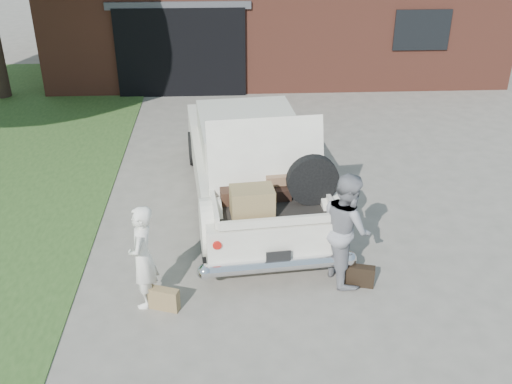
{
  "coord_description": "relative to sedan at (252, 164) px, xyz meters",
  "views": [
    {
      "loc": [
        -0.37,
        -6.8,
        5.08
      ],
      "look_at": [
        0.0,
        0.6,
        1.1
      ],
      "focal_mm": 42.0,
      "sensor_mm": 36.0,
      "label": 1
    }
  ],
  "objects": [
    {
      "name": "house",
      "position": [
        0.97,
        9.21,
        0.92
      ],
      "size": [
        12.8,
        7.8,
        3.3
      ],
      "color": "brown",
      "rests_on": "ground"
    },
    {
      "name": "sedan",
      "position": [
        0.0,
        0.0,
        0.0
      ],
      "size": [
        2.46,
        5.25,
        2.07
      ],
      "rotation": [
        0.0,
        0.0,
        0.1
      ],
      "color": "white",
      "rests_on": "ground"
    },
    {
      "name": "woman_right",
      "position": [
        1.19,
        -2.22,
        0.06
      ],
      "size": [
        0.79,
        0.92,
        1.62
      ],
      "primitive_type": "imported",
      "rotation": [
        0.0,
        0.0,
        1.82
      ],
      "color": "gray",
      "rests_on": "ground"
    },
    {
      "name": "ground",
      "position": [
        -0.01,
        -2.27,
        -0.75
      ],
      "size": [
        90.0,
        90.0,
        0.0
      ],
      "primitive_type": "plane",
      "color": "gray",
      "rests_on": "ground"
    },
    {
      "name": "suitcase_left",
      "position": [
        -1.27,
        -2.8,
        -0.59
      ],
      "size": [
        0.42,
        0.25,
        0.31
      ],
      "primitive_type": "cube",
      "rotation": [
        0.0,
        0.0,
        -0.33
      ],
      "color": "#95794C",
      "rests_on": "ground"
    },
    {
      "name": "suitcase_right",
      "position": [
        1.39,
        -2.42,
        -0.59
      ],
      "size": [
        0.42,
        0.22,
        0.31
      ],
      "primitive_type": "cube",
      "rotation": [
        0.0,
        0.0,
        -0.25
      ],
      "color": "black",
      "rests_on": "ground"
    },
    {
      "name": "woman_left",
      "position": [
        -1.51,
        -2.65,
        -0.02
      ],
      "size": [
        0.4,
        0.56,
        1.45
      ],
      "primitive_type": "imported",
      "rotation": [
        0.0,
        0.0,
        -1.67
      ],
      "color": "white",
      "rests_on": "ground"
    }
  ]
}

